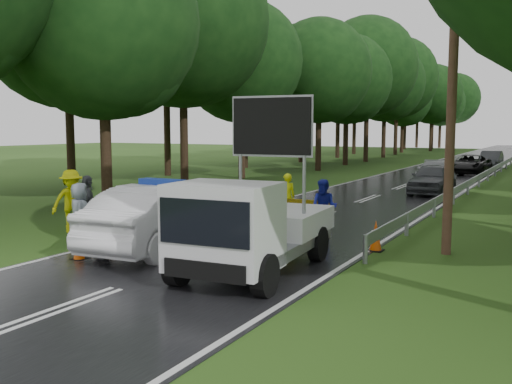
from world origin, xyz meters
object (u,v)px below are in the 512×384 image
Objects in this scene: work_truck at (249,227)px; officer at (287,197)px; queue_car_second at (434,172)px; queue_car_fourth at (491,160)px; queue_car_third at (470,165)px; queue_car_first at (433,179)px; civilian at (324,207)px; police_sedan at (163,218)px; barrier at (296,206)px.

work_truck is 3.09× the size of officer.
queue_car_second is at bearing -134.52° from officer.
work_truck is 1.20× the size of queue_car_fourth.
queue_car_second is at bearing 87.58° from work_truck.
officer reaches higher than queue_car_third.
queue_car_fourth is at bearing -134.85° from officer.
queue_car_first is (2.84, 10.57, -0.08)m from officer.
work_truck is 5.25m from civilian.
police_sedan is 2.32× the size of barrier.
queue_car_first is at bearing -85.11° from queue_car_second.
work_truck is at bearing -90.56° from queue_car_fourth.
queue_car_fourth is (3.32, 30.54, -0.13)m from officer.
queue_car_third is at bearing -101.57° from police_sedan.
work_truck is at bearing 155.21° from police_sedan.
queue_car_fourth is at bearing 84.46° from barrier.
police_sedan is at bearing -112.37° from barrier.
queue_car_first is 19.98m from queue_car_fourth.
civilian reaches higher than barrier.
queue_car_fourth is at bearing -101.32° from police_sedan.
civilian reaches higher than queue_car_first.
queue_car_fourth is (0.48, 19.97, -0.05)m from queue_car_first.
barrier is 12.11m from queue_car_first.
queue_car_third is at bearing 84.72° from civilian.
queue_car_second is (1.71, 16.57, -0.18)m from officer.
civilian is at bearing 89.27° from work_truck.
civilian is 0.40× the size of queue_car_fourth.
queue_car_second is 7.28m from queue_car_third.
civilian reaches higher than queue_car_second.
queue_car_fourth is (1.15, 32.49, -0.15)m from civilian.
queue_car_first is at bearing 82.83° from civilian.
queue_car_second is 14.06m from queue_car_fourth.
queue_car_third is at bearing -94.61° from queue_car_fourth.
queue_car_first is (0.67, 12.52, -0.10)m from civilian.
work_truck reaches higher than queue_car_third.
officer is at bearing -102.28° from police_sedan.
police_sedan is at bearing -93.42° from queue_car_third.
police_sedan is 4.93m from barrier.
barrier is 0.53× the size of queue_car_first.
barrier is at bearing 86.68° from officer.
queue_car_third is (3.47, 29.78, -0.19)m from police_sedan.
officer is (-0.99, 1.40, 0.10)m from barrier.
civilian is 12.54m from queue_car_first.
queue_car_first is (3.62, 16.57, -0.12)m from police_sedan.
queue_car_first is at bearing -86.14° from queue_car_third.
queue_car_second is 0.90× the size of queue_car_third.
queue_car_third is at bearing 91.29° from queue_car_first.
queue_car_fourth reaches higher than barrier.
police_sedan is 1.06× the size of work_truck.
civilian is 18.53m from queue_car_second.
queue_car_second is (-0.47, 18.52, -0.20)m from civilian.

